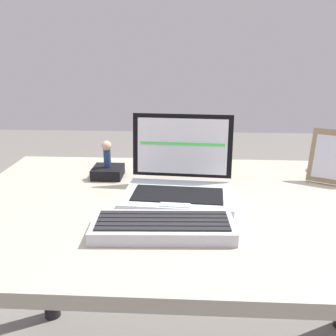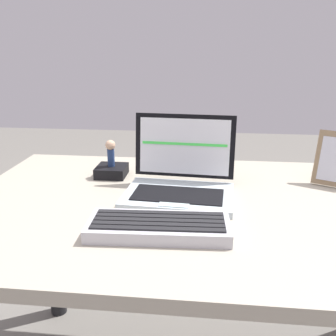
# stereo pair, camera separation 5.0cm
# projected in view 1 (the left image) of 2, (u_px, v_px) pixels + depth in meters

# --- Properties ---
(desk) EXTENTS (1.37, 0.84, 0.71)m
(desk) POSITION_uv_depth(u_px,v_px,m) (201.00, 235.00, 1.08)
(desk) COLOR #A39B8A
(desk) RESTS_ON ground
(laptop_front) EXTENTS (0.32, 0.26, 0.22)m
(laptop_front) POSITION_uv_depth(u_px,v_px,m) (179.00, 180.00, 1.09)
(laptop_front) COLOR #B1BFC5
(laptop_front) RESTS_ON desk
(external_keyboard) EXTENTS (0.34, 0.15, 0.04)m
(external_keyboard) POSITION_uv_depth(u_px,v_px,m) (163.00, 227.00, 0.87)
(external_keyboard) COLOR #B8B7C0
(external_keyboard) RESTS_ON desk
(photo_frame) EXTENTS (0.15, 0.12, 0.17)m
(photo_frame) POSITION_uv_depth(u_px,v_px,m) (333.00, 157.00, 1.17)
(photo_frame) COLOR #856C4F
(photo_frame) RESTS_ON desk
(figurine_stand) EXTENTS (0.10, 0.10, 0.03)m
(figurine_stand) POSITION_uv_depth(u_px,v_px,m) (108.00, 172.00, 1.24)
(figurine_stand) COLOR black
(figurine_stand) RESTS_ON desk
(figurine) EXTENTS (0.03, 0.03, 0.09)m
(figurine) POSITION_uv_depth(u_px,v_px,m) (107.00, 152.00, 1.22)
(figurine) COLOR navy
(figurine) RESTS_ON figurine_stand
(coffee_mug) EXTENTS (0.12, 0.08, 0.08)m
(coffee_mug) POSITION_uv_depth(u_px,v_px,m) (330.00, 159.00, 1.31)
(coffee_mug) COLOR #36689C
(coffee_mug) RESTS_ON desk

